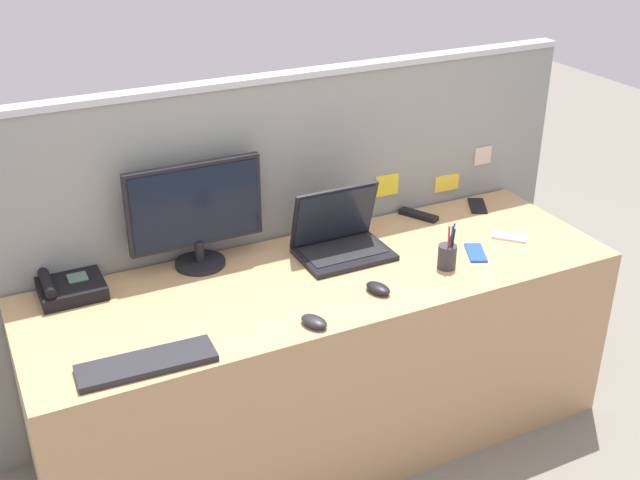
# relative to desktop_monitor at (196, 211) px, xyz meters

# --- Properties ---
(ground_plane) EXTENTS (10.00, 10.00, 0.00)m
(ground_plane) POSITION_rel_desktop_monitor_xyz_m (0.38, -0.29, -0.95)
(ground_plane) COLOR slate
(desk) EXTENTS (2.17, 0.71, 0.74)m
(desk) POSITION_rel_desktop_monitor_xyz_m (0.38, -0.29, -0.58)
(desk) COLOR tan
(desk) RESTS_ON ground_plane
(cubicle_divider) EXTENTS (2.54, 0.08, 1.38)m
(cubicle_divider) POSITION_rel_desktop_monitor_xyz_m (0.38, 0.11, -0.26)
(cubicle_divider) COLOR gray
(cubicle_divider) RESTS_ON ground_plane
(desktop_monitor) EXTENTS (0.50, 0.19, 0.40)m
(desktop_monitor) POSITION_rel_desktop_monitor_xyz_m (0.00, 0.00, 0.00)
(desktop_monitor) COLOR black
(desktop_monitor) RESTS_ON desk
(laptop) EXTENTS (0.34, 0.25, 0.26)m
(laptop) POSITION_rel_desktop_monitor_xyz_m (0.51, -0.15, -0.15)
(laptop) COLOR black
(laptop) RESTS_ON desk
(desk_phone) EXTENTS (0.22, 0.19, 0.08)m
(desk_phone) POSITION_rel_desktop_monitor_xyz_m (-0.47, -0.02, -0.19)
(desk_phone) COLOR black
(desk_phone) RESTS_ON desk
(keyboard_main) EXTENTS (0.42, 0.14, 0.02)m
(keyboard_main) POSITION_rel_desktop_monitor_xyz_m (-0.35, -0.55, -0.21)
(keyboard_main) COLOR #232328
(keyboard_main) RESTS_ON desk
(computer_mouse_right_hand) EXTENTS (0.09, 0.12, 0.03)m
(computer_mouse_right_hand) POSITION_rel_desktop_monitor_xyz_m (0.20, -0.57, -0.20)
(computer_mouse_right_hand) COLOR #232328
(computer_mouse_right_hand) RESTS_ON desk
(computer_mouse_left_hand) EXTENTS (0.09, 0.11, 0.03)m
(computer_mouse_left_hand) POSITION_rel_desktop_monitor_xyz_m (0.49, -0.47, -0.20)
(computer_mouse_left_hand) COLOR black
(computer_mouse_left_hand) RESTS_ON desk
(pen_cup) EXTENTS (0.07, 0.07, 0.18)m
(pen_cup) POSITION_rel_desktop_monitor_xyz_m (0.81, -0.43, -0.17)
(pen_cup) COLOR #333338
(pen_cup) RESTS_ON desk
(cell_phone_black_slab) EXTENTS (0.13, 0.16, 0.01)m
(cell_phone_black_slab) POSITION_rel_desktop_monitor_xyz_m (1.24, -0.04, -0.21)
(cell_phone_black_slab) COLOR black
(cell_phone_black_slab) RESTS_ON desk
(cell_phone_blue_case) EXTENTS (0.12, 0.16, 0.01)m
(cell_phone_blue_case) POSITION_rel_desktop_monitor_xyz_m (0.97, -0.39, -0.21)
(cell_phone_blue_case) COLOR blue
(cell_phone_blue_case) RESTS_ON desk
(cell_phone_white_slab) EXTENTS (0.14, 0.15, 0.01)m
(cell_phone_white_slab) POSITION_rel_desktop_monitor_xyz_m (1.17, -0.34, -0.21)
(cell_phone_white_slab) COLOR silver
(cell_phone_white_slab) RESTS_ON desk
(tv_remote) EXTENTS (0.12, 0.17, 0.02)m
(tv_remote) POSITION_rel_desktop_monitor_xyz_m (0.95, -0.01, -0.21)
(tv_remote) COLOR black
(tv_remote) RESTS_ON desk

